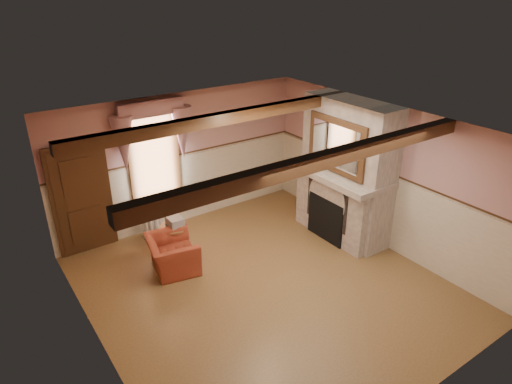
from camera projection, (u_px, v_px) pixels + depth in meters
floor at (265, 286)px, 7.86m from camera, size 5.50×6.00×0.01m
ceiling at (267, 130)px, 6.68m from camera, size 5.50×6.00×0.01m
wall_back at (181, 159)px, 9.50m from camera, size 5.50×0.02×2.80m
wall_front at (425, 318)px, 5.05m from camera, size 5.50×0.02×2.80m
wall_left at (93, 272)px, 5.84m from camera, size 0.02×6.00×2.80m
wall_right at (382, 176)px, 8.70m from camera, size 0.02×6.00×2.80m
wainscot at (265, 249)px, 7.55m from camera, size 5.50×6.00×1.50m
chair_rail at (266, 209)px, 7.23m from camera, size 5.50×6.00×0.08m
firebox at (328, 218)px, 9.16m from camera, size 0.20×0.95×0.90m
armchair at (172, 254)px, 8.22m from camera, size 1.00×1.10×0.62m
side_table at (174, 239)px, 8.76m from camera, size 0.65×0.65×0.55m
book_stack at (175, 222)px, 8.59m from camera, size 0.26×0.32×0.20m
radiator at (159, 221)px, 9.36m from camera, size 0.72×0.36×0.60m
bowl at (339, 168)px, 8.89m from camera, size 0.37×0.37×0.09m
mantel_clock at (319, 157)px, 9.30m from camera, size 0.14×0.24×0.20m
oil_lamp at (330, 159)px, 9.06m from camera, size 0.11×0.11×0.28m
candle_red at (360, 175)px, 8.47m from camera, size 0.06×0.06×0.16m
jar_yellow at (351, 173)px, 8.65m from camera, size 0.06×0.06×0.12m
fireplace at (347, 170)px, 8.98m from camera, size 0.85×2.00×2.80m
mantel at (340, 174)px, 8.90m from camera, size 1.05×2.05×0.12m
overmantel_mirror at (336, 146)px, 8.55m from camera, size 0.06×1.44×1.04m
door at (82, 201)px, 8.51m from camera, size 1.10×0.10×2.10m
window at (154, 154)px, 9.06m from camera, size 1.06×0.08×2.02m
window_drapes at (153, 126)px, 8.74m from camera, size 1.30×0.14×1.40m
ceiling_beam_front at (322, 160)px, 5.83m from camera, size 5.50×0.18×0.20m
ceiling_beam_back at (224, 118)px, 7.61m from camera, size 5.50×0.18×0.20m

